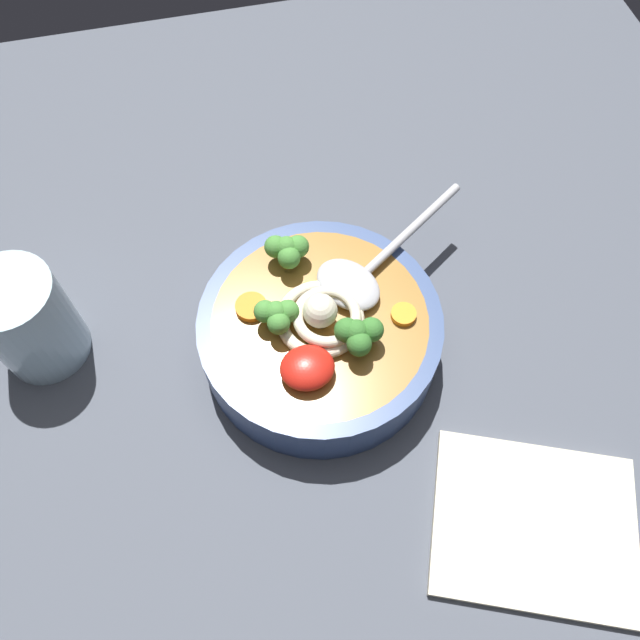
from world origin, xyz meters
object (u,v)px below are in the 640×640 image
soup_bowl (320,334)px  noodle_pile (322,316)px  soup_spoon (360,278)px  drinking_glass (28,321)px  folded_napkin (534,525)px

soup_bowl → noodle_pile: noodle_pile is taller
soup_spoon → noodle_pile: bearing=-176.9°
noodle_pile → soup_spoon: size_ratio=0.50×
drinking_glass → folded_napkin: bearing=-34.1°
noodle_pile → folded_napkin: 23.36cm
soup_bowl → folded_napkin: soup_bowl is taller
soup_spoon → drinking_glass: 28.14cm
soup_bowl → soup_spoon: 6.01cm
noodle_pile → drinking_glass: size_ratio=0.82×
noodle_pile → soup_spoon: noodle_pile is taller
soup_spoon → drinking_glass: bearing=140.3°
noodle_pile → drinking_glass: drinking_glass is taller
drinking_glass → folded_napkin: drinking_glass is taller
soup_bowl → drinking_glass: (-23.81, 5.66, 2.27)cm
noodle_pile → drinking_glass: 24.67cm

